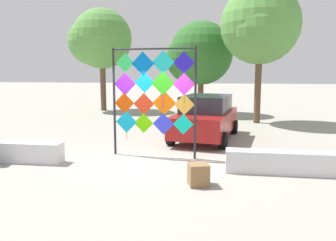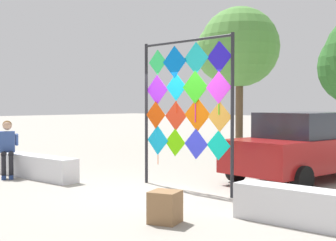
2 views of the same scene
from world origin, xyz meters
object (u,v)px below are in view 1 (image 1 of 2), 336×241
(parked_car, at_px, (206,117))
(tree_far_right, at_px, (260,28))
(tree_palm_like, at_px, (100,41))
(cardboard_box_large, at_px, (198,175))
(kite_display_rack, at_px, (154,93))
(tree_broadleaf, at_px, (198,55))

(parked_car, bearing_deg, tree_far_right, 61.85)
(parked_car, height_order, tree_palm_like, tree_palm_like)
(parked_car, relative_size, tree_palm_like, 0.69)
(cardboard_box_large, distance_m, tree_far_right, 10.61)
(kite_display_rack, height_order, tree_far_right, tree_far_right)
(parked_car, bearing_deg, tree_palm_like, 130.64)
(tree_broadleaf, distance_m, tree_palm_like, 6.34)
(cardboard_box_large, height_order, tree_palm_like, tree_palm_like)
(parked_car, height_order, tree_far_right, tree_far_right)
(kite_display_rack, xyz_separation_m, tree_broadleaf, (0.54, 10.16, 1.56))
(kite_display_rack, distance_m, cardboard_box_large, 3.24)
(tree_far_right, xyz_separation_m, tree_palm_like, (-9.32, 3.98, -0.13))
(cardboard_box_large, bearing_deg, tree_far_right, 77.04)
(kite_display_rack, distance_m, tree_palm_like, 12.69)
(parked_car, relative_size, tree_broadleaf, 0.82)
(parked_car, relative_size, cardboard_box_large, 9.02)
(tree_broadleaf, bearing_deg, kite_display_rack, -93.06)
(parked_car, bearing_deg, kite_display_rack, -115.95)
(tree_broadleaf, relative_size, tree_palm_like, 0.84)
(kite_display_rack, bearing_deg, tree_broadleaf, 86.94)
(parked_car, distance_m, tree_far_right, 6.06)
(tree_broadleaf, xyz_separation_m, tree_palm_like, (-6.21, 0.92, 0.95))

